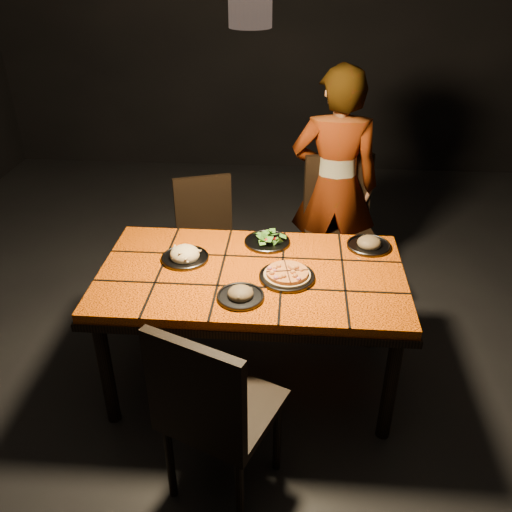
# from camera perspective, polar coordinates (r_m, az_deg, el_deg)

# --- Properties ---
(room_shell) EXTENTS (6.04, 7.04, 3.08)m
(room_shell) POSITION_cam_1_polar(r_m,az_deg,el_deg) (2.53, -0.54, 12.97)
(room_shell) COLOR black
(room_shell) RESTS_ON ground
(dining_table) EXTENTS (1.62, 0.92, 0.75)m
(dining_table) POSITION_cam_1_polar(r_m,az_deg,el_deg) (2.89, -0.47, -2.93)
(dining_table) COLOR #EB5B07
(dining_table) RESTS_ON ground
(chair_near) EXTENTS (0.59, 0.59, 0.99)m
(chair_near) POSITION_cam_1_polar(r_m,az_deg,el_deg) (2.35, -4.71, -15.69)
(chair_near) COLOR black
(chair_near) RESTS_ON ground
(chair_far_left) EXTENTS (0.50, 0.50, 0.88)m
(chair_far_left) POSITION_cam_1_polar(r_m,az_deg,el_deg) (3.77, -5.20, 2.48)
(chair_far_left) COLOR black
(chair_far_left) RESTS_ON ground
(chair_far_right) EXTENTS (0.54, 0.54, 1.03)m
(chair_far_right) POSITION_cam_1_polar(r_m,az_deg,el_deg) (3.75, 8.77, 3.59)
(chair_far_right) COLOR black
(chair_far_right) RESTS_ON ground
(diner) EXTENTS (0.60, 0.40, 1.62)m
(diner) POSITION_cam_1_polar(r_m,az_deg,el_deg) (3.73, 8.26, 7.28)
(diner) COLOR brown
(diner) RESTS_ON ground
(pendant_lamp) EXTENTS (0.18, 0.18, 1.06)m
(pendant_lamp) POSITION_cam_1_polar(r_m,az_deg,el_deg) (2.42, -0.61, 24.73)
(pendant_lamp) COLOR black
(pendant_lamp) RESTS_ON room_shell
(plate_pizza) EXTENTS (0.29, 0.29, 0.04)m
(plate_pizza) POSITION_cam_1_polar(r_m,az_deg,el_deg) (2.78, 3.29, -2.04)
(plate_pizza) COLOR #343438
(plate_pizza) RESTS_ON dining_table
(plate_pasta) EXTENTS (0.26, 0.26, 0.08)m
(plate_pasta) POSITION_cam_1_polar(r_m,az_deg,el_deg) (2.96, -7.50, 0.04)
(plate_pasta) COLOR #343438
(plate_pasta) RESTS_ON dining_table
(plate_salad) EXTENTS (0.26, 0.26, 0.07)m
(plate_salad) POSITION_cam_1_polar(r_m,az_deg,el_deg) (3.09, 1.20, 1.78)
(plate_salad) COLOR #343438
(plate_salad) RESTS_ON dining_table
(plate_mushroom_a) EXTENTS (0.23, 0.23, 0.08)m
(plate_mushroom_a) POSITION_cam_1_polar(r_m,az_deg,el_deg) (2.63, -1.64, -4.06)
(plate_mushroom_a) COLOR #343438
(plate_mushroom_a) RESTS_ON dining_table
(plate_mushroom_b) EXTENTS (0.25, 0.25, 0.08)m
(plate_mushroom_b) POSITION_cam_1_polar(r_m,az_deg,el_deg) (3.12, 11.81, 1.29)
(plate_mushroom_b) COLOR #343438
(plate_mushroom_b) RESTS_ON dining_table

